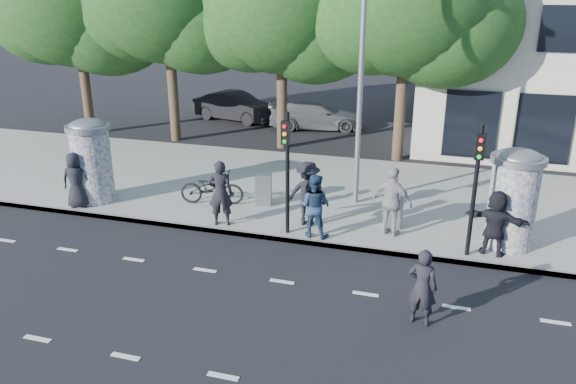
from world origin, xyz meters
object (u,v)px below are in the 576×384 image
(ped_d, at_px, (308,193))
(car_mid, at_px, (235,107))
(ped_e, at_px, (392,202))
(bicycle, at_px, (212,188))
(ad_column_right, at_px, (513,197))
(man_road, at_px, (422,287))
(ad_column_left, at_px, (92,159))
(ped_a, at_px, (76,180))
(cabinet_left, at_px, (264,189))
(car_right, at_px, (316,115))
(cabinet_right, at_px, (393,209))
(traffic_pole_far, at_px, (476,178))
(ped_c, at_px, (314,206))
(ped_b, at_px, (220,193))
(ped_f, at_px, (495,223))
(traffic_pole_near, at_px, (287,162))
(street_lamp, at_px, (362,53))

(ped_d, xyz_separation_m, car_mid, (-7.14, 12.36, -0.35))
(ped_e, bearing_deg, bicycle, 11.94)
(ad_column_right, relative_size, bicycle, 1.33)
(man_road, bearing_deg, car_mid, -47.53)
(ad_column_left, xyz_separation_m, ped_a, (-0.17, -0.65, -0.51))
(bicycle, xyz_separation_m, cabinet_left, (1.58, 0.39, -0.02))
(ped_a, bearing_deg, car_right, -125.80)
(ad_column_left, relative_size, ped_e, 1.36)
(ad_column_left, distance_m, cabinet_right, 9.41)
(ped_d, bearing_deg, man_road, 132.33)
(ad_column_left, distance_m, car_right, 12.72)
(bicycle, bearing_deg, cabinet_right, -103.29)
(traffic_pole_far, relative_size, ped_d, 1.81)
(ad_column_right, distance_m, bicycle, 8.77)
(man_road, bearing_deg, car_right, -59.23)
(cabinet_left, bearing_deg, ad_column_right, -20.14)
(ped_c, height_order, cabinet_right, ped_c)
(bicycle, bearing_deg, car_mid, 6.39)
(ped_b, xyz_separation_m, ped_e, (4.75, 0.65, 0.02))
(ped_d, relative_size, man_road, 1.11)
(bicycle, relative_size, car_mid, 0.45)
(ped_a, bearing_deg, ped_f, 164.72)
(traffic_pole_far, distance_m, car_right, 14.60)
(cabinet_left, bearing_deg, man_road, -56.92)
(ped_d, relative_size, ped_f, 1.09)
(ad_column_right, relative_size, traffic_pole_near, 0.78)
(ped_d, height_order, car_right, ped_d)
(traffic_pole_far, bearing_deg, cabinet_left, 162.96)
(ped_f, relative_size, cabinet_left, 1.70)
(cabinet_right, bearing_deg, ad_column_right, -22.08)
(ped_d, distance_m, car_mid, 14.28)
(man_road, distance_m, car_mid, 19.51)
(ped_a, bearing_deg, ped_d, 169.50)
(ped_a, xyz_separation_m, ped_e, (9.54, 0.65, 0.09))
(man_road, relative_size, cabinet_right, 1.60)
(traffic_pole_far, bearing_deg, ped_f, 25.05)
(ad_column_left, distance_m, ad_column_right, 12.40)
(ped_b, bearing_deg, traffic_pole_far, 162.85)
(ad_column_right, height_order, street_lamp, street_lamp)
(ped_c, xyz_separation_m, ped_e, (2.02, 0.65, 0.08))
(car_mid, bearing_deg, ad_column_right, -119.67)
(ped_d, xyz_separation_m, ped_f, (5.02, -0.51, -0.08))
(ped_c, bearing_deg, man_road, 135.51)
(ped_c, xyz_separation_m, cabinet_right, (2.00, 1.30, -0.36))
(ped_b, height_order, car_right, ped_b)
(ped_b, xyz_separation_m, bicycle, (-0.93, 1.43, -0.43))
(traffic_pole_far, distance_m, street_lamp, 5.12)
(ped_a, distance_m, ped_d, 7.19)
(ad_column_left, xyz_separation_m, ped_d, (6.98, 0.08, -0.45))
(traffic_pole_far, height_order, man_road, traffic_pole_far)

